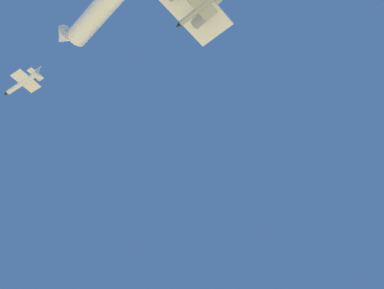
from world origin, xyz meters
The scene contains 2 objects.
chase_jet_lead centered at (-4.53, 18.12, 111.16)m, with size 15.26×8.45×4.00m.
chase_jet_trailing centered at (45.48, 43.24, 104.23)m, with size 15.32×8.82×4.00m.
Camera 1 is at (-47.88, 59.97, 4.37)m, focal length 39.85 mm.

